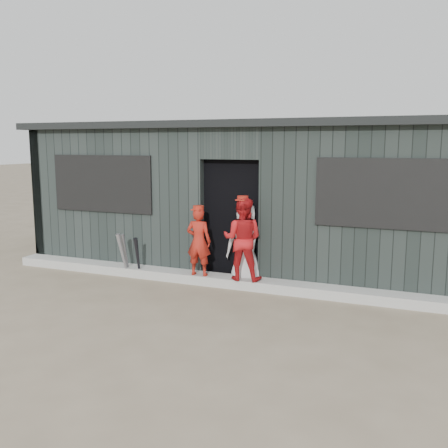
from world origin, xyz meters
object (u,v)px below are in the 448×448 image
at_px(player_red_left, 199,241).
at_px(player_red_right, 242,239).
at_px(bat_mid, 123,255).
at_px(dugout, 258,196).
at_px(bat_left, 126,255).
at_px(player_grey_back, 246,244).
at_px(bat_right, 138,257).

xyz_separation_m(player_red_left, player_red_right, (0.73, 0.02, 0.09)).
distance_m(bat_mid, dugout, 2.74).
bearing_deg(bat_left, player_grey_back, 8.34).
xyz_separation_m(bat_right, player_red_right, (1.84, 0.08, 0.44)).
relative_size(player_red_left, player_grey_back, 0.84).
bearing_deg(bat_mid, player_red_left, 5.19).
height_order(bat_left, player_grey_back, player_grey_back).
distance_m(bat_right, player_red_right, 1.90).
bearing_deg(player_red_left, bat_left, -3.67).
bearing_deg(player_red_left, player_grey_back, -161.85).
distance_m(bat_left, player_red_right, 2.15).
bearing_deg(player_red_right, bat_right, -3.58).
height_order(bat_right, player_red_left, player_red_left).
distance_m(bat_left, player_red_left, 1.41).
bearing_deg(player_grey_back, player_red_left, 0.45).
relative_size(bat_left, dugout, 0.09).
xyz_separation_m(bat_left, dugout, (1.78, 1.79, 0.92)).
bearing_deg(player_red_left, dugout, -107.22).
bearing_deg(bat_left, player_red_left, 0.62).
height_order(player_red_right, player_grey_back, player_red_right).
bearing_deg(bat_right, player_red_left, 2.78).
bearing_deg(bat_mid, bat_left, 98.45).
height_order(bat_mid, dugout, dugout).
xyz_separation_m(player_red_right, player_grey_back, (-0.03, 0.26, -0.14)).
bearing_deg(bat_right, bat_mid, -164.34).
relative_size(player_red_left, player_red_right, 0.86).
bearing_deg(bat_mid, player_grey_back, 11.33).
relative_size(bat_right, player_grey_back, 0.55).
bearing_deg(player_red_right, bat_mid, -1.97).
xyz_separation_m(bat_left, bat_right, (0.26, -0.04, -0.01)).
bearing_deg(bat_left, bat_mid, -81.55).
relative_size(bat_mid, dugout, 0.09).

